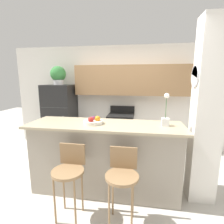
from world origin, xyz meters
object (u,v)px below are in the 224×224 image
Objects in this scene: stove_range at (121,132)px; trash_bin at (80,144)px; orchid_vase at (166,116)px; bar_stool_left at (69,171)px; fruit_bowl at (94,121)px; refrigerator at (61,117)px; potted_plant_on_fridge at (58,75)px; bar_stool_right at (122,176)px.

trash_bin is at bearing -164.97° from stove_range.
trash_bin is (-1.77, 1.29, -1.04)m from orchid_vase.
bar_stool_left is 0.78m from fruit_bowl.
potted_plant_on_fridge is at bearing 117.86° from refrigerator.
bar_stool_right is at bearing -50.10° from potted_plant_on_fridge.
bar_stool_right is 1.98× the size of orchid_vase.
potted_plant_on_fridge is 1.17× the size of trash_bin.
potted_plant_on_fridge is (-1.53, -0.03, 1.38)m from stove_range.
stove_range is at bearing 1.23° from refrigerator.
refrigerator is 1.57m from stove_range.
bar_stool_right is (1.80, -2.15, -0.18)m from refrigerator.
bar_stool_left is (-0.40, -2.18, 0.16)m from stove_range.
orchid_vase reaches higher than bar_stool_left.
refrigerator is at bearing 117.73° from bar_stool_left.
stove_range reaches higher than trash_bin.
orchid_vase is at bearing -32.84° from refrigerator.
fruit_bowl is (1.30, -1.57, -0.72)m from potted_plant_on_fridge.
fruit_bowl is 0.77× the size of trash_bin.
potted_plant_on_fridge is (-1.80, 2.15, 1.22)m from bar_stool_right.
refrigerator reaches higher than bar_stool_right.
stove_range is 2.40× the size of potted_plant_on_fridge.
orchid_vase is at bearing -32.84° from potted_plant_on_fridge.
potted_plant_on_fridge reaches higher than bar_stool_left.
stove_range is 1.03m from trash_bin.
potted_plant_on_fridge is at bearing 129.51° from fruit_bowl.
bar_stool_left is 2.09× the size of potted_plant_on_fridge.
bar_stool_left is at bearing -106.07° from fruit_bowl.
trash_bin is at bearing 122.51° from bar_stool_right.
orchid_vase is (0.81, -1.54, 0.77)m from stove_range.
bar_stool_right is 2.09× the size of potted_plant_on_fridge.
fruit_bowl is (1.30, -1.57, 0.32)m from refrigerator.
refrigerator is 1.50× the size of stove_range.
refrigerator is 3.61× the size of potted_plant_on_fridge.
refrigerator is 4.23× the size of trash_bin.
orchid_vase is at bearing 3.30° from fruit_bowl.
trash_bin is at bearing 144.01° from orchid_vase.
trash_bin is (-1.23, 1.92, -0.43)m from bar_stool_right.
potted_plant_on_fridge is at bearing 147.16° from orchid_vase.
trash_bin is at bearing 106.21° from bar_stool_left.
refrigerator reaches higher than orchid_vase.
bar_stool_left is 1.00× the size of bar_stool_right.
potted_plant_on_fridge reaches higher than stove_range.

